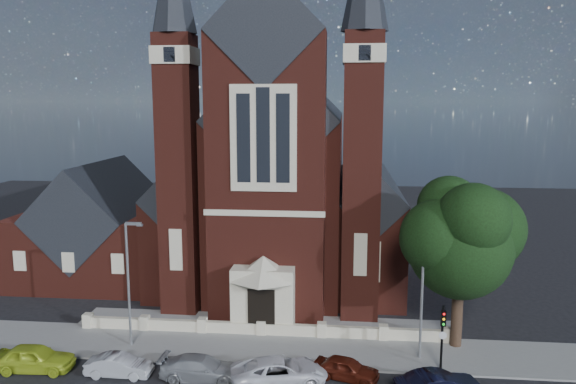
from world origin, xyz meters
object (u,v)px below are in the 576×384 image
object	(u,v)px
church	(287,180)
car_lime_van	(34,358)
car_silver_b	(201,368)
car_dark_red	(347,368)
traffic_signal	(443,330)
parish_hall	(101,232)
street_tree	(463,241)
car_white_suv	(279,372)
street_lamp_right	(424,286)
car_silver_a	(119,366)
street_lamp_left	(129,277)

from	to	relation	value
church	car_lime_van	xyz separation A→B (m)	(-12.33, -22.62, -7.41)
church	car_silver_b	bearing A→B (deg)	-96.23
car_dark_red	traffic_signal	bearing A→B (deg)	-59.06
parish_hall	street_tree	size ratio (longest dim) A/B	1.14
car_silver_b	car_white_suv	xyz separation A→B (m)	(4.40, -0.09, 0.07)
parish_hall	street_lamp_right	size ratio (longest dim) A/B	1.51
car_lime_van	car_silver_a	bearing A→B (deg)	-94.59
church	car_white_suv	bearing A→B (deg)	-85.18
street_lamp_left	car_silver_a	distance (m)	5.55
street_tree	car_silver_a	xyz separation A→B (m)	(-19.82, -5.51, -6.34)
parish_hall	car_silver_b	size ratio (longest dim) A/B	2.64
traffic_signal	street_lamp_right	bearing A→B (deg)	120.01
car_silver_a	traffic_signal	bearing A→B (deg)	-83.10
street_lamp_right	car_silver_b	xyz separation A→B (m)	(-12.57, -3.75, -3.93)
church	street_tree	bearing A→B (deg)	-53.83
parish_hall	traffic_signal	xyz separation A→B (m)	(27.00, -15.57, -1.43)
street_lamp_left	car_silver_a	size ratio (longest dim) A/B	2.17
car_white_suv	street_lamp_left	bearing A→B (deg)	52.17
parish_hall	traffic_signal	size ratio (longest dim) A/B	3.05
car_silver_a	car_white_suv	size ratio (longest dim) A/B	0.70
street_lamp_left	car_dark_red	world-z (taller)	street_lamp_left
car_silver_a	car_dark_red	bearing A→B (deg)	-85.95
church	street_lamp_left	bearing A→B (deg)	-112.66
car_lime_van	traffic_signal	bearing A→B (deg)	-88.07
street_lamp_left	car_white_suv	world-z (taller)	street_lamp_left
street_lamp_right	car_white_suv	distance (m)	9.82
car_white_suv	car_lime_van	bearing A→B (deg)	72.84
car_white_suv	street_lamp_right	bearing A→B (deg)	-81.32
street_tree	car_silver_b	bearing A→B (deg)	-160.10
parish_hall	car_silver_a	distance (m)	20.14
street_lamp_left	traffic_signal	bearing A→B (deg)	-4.76
car_silver_b	street_tree	bearing A→B (deg)	-68.94
church	car_white_suv	size ratio (longest dim) A/B	6.55
car_white_suv	car_dark_red	world-z (taller)	car_white_suv
car_silver_a	car_dark_red	size ratio (longest dim) A/B	1.01
parish_hall	car_lime_van	bearing A→B (deg)	-78.27
street_lamp_right	car_dark_red	distance (m)	6.65
car_lime_van	car_silver_b	world-z (taller)	car_lime_van
church	parish_hall	distance (m)	17.26
car_lime_van	car_silver_b	distance (m)	9.85
street_lamp_right	car_silver_b	bearing A→B (deg)	-163.39
street_lamp_right	car_white_suv	xyz separation A→B (m)	(-8.17, -3.84, -3.86)
parish_hall	traffic_signal	distance (m)	31.20
street_tree	traffic_signal	distance (m)	5.70
street_tree	street_lamp_right	bearing A→B (deg)	-145.74
traffic_signal	car_silver_a	xyz separation A→B (m)	(-18.22, -2.22, -1.97)
car_silver_a	car_white_suv	world-z (taller)	car_white_suv
car_lime_van	car_white_suv	xyz separation A→B (m)	(14.25, -0.16, -0.03)
car_silver_b	car_lime_van	bearing A→B (deg)	90.74
street_tree	car_lime_van	bearing A→B (deg)	-167.81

